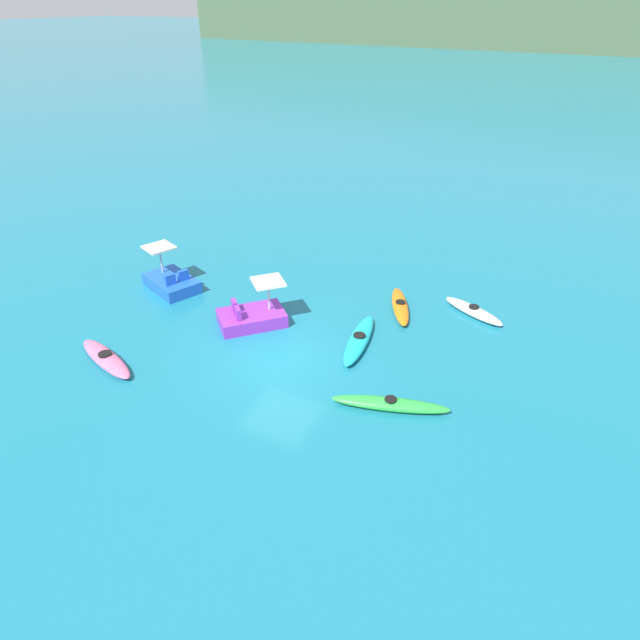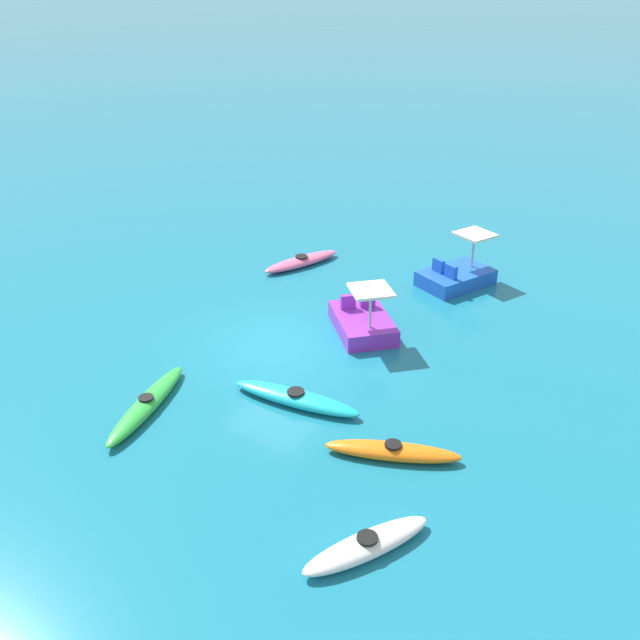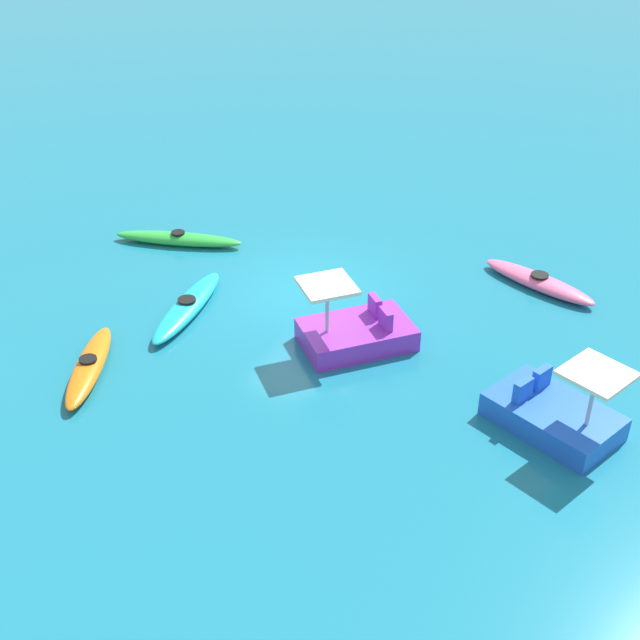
% 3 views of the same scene
% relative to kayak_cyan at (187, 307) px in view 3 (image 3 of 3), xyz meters
% --- Properties ---
extents(ground_plane, '(600.00, 600.00, 0.00)m').
position_rel_kayak_cyan_xyz_m(ground_plane, '(-2.06, -2.08, -0.16)').
color(ground_plane, '#19728C').
extents(kayak_cyan, '(1.11, 3.43, 0.37)m').
position_rel_kayak_cyan_xyz_m(kayak_cyan, '(0.00, 0.00, 0.00)').
color(kayak_cyan, '#19B7C6').
rests_on(kayak_cyan, ground_plane).
extents(kayak_orange, '(1.74, 2.96, 0.37)m').
position_rel_kayak_cyan_xyz_m(kayak_orange, '(0.55, 2.93, -0.00)').
color(kayak_orange, orange).
rests_on(kayak_orange, ground_plane).
extents(kayak_pink, '(3.14, 1.71, 0.37)m').
position_rel_kayak_cyan_xyz_m(kayak_pink, '(-7.21, -4.71, 0.00)').
color(kayak_pink, pink).
rests_on(kayak_pink, ground_plane).
extents(kayak_green, '(3.53, 1.52, 0.37)m').
position_rel_kayak_cyan_xyz_m(kayak_green, '(2.15, -2.88, -0.00)').
color(kayak_green, green).
rests_on(kayak_green, ground_plane).
extents(pedal_boat_blue, '(2.80, 2.33, 1.68)m').
position_rel_kayak_cyan_xyz_m(pedal_boat_blue, '(-8.67, 0.56, 0.17)').
color(pedal_boat_blue, blue).
rests_on(pedal_boat_blue, ground_plane).
extents(pedal_boat_purple, '(2.75, 2.76, 1.68)m').
position_rel_kayak_cyan_xyz_m(pedal_boat_purple, '(-4.11, -0.45, 0.17)').
color(pedal_boat_purple, purple).
rests_on(pedal_boat_purple, ground_plane).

